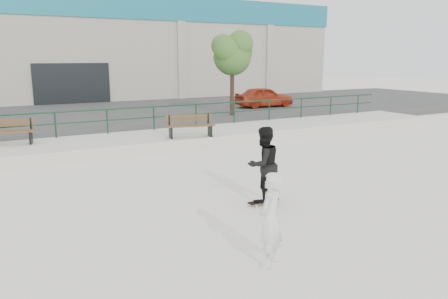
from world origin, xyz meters
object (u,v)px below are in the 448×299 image
skateboard (263,202)px  red_car (264,97)px  tree (233,52)px  standing_skater (263,164)px  bench_right (190,126)px  bench_left (6,132)px  seated_skater (270,220)px

skateboard → red_car: bearing=54.3°
tree → red_car: tree is taller
skateboard → standing_skater: size_ratio=0.42×
bench_right → standing_skater: standing_skater is taller
bench_right → tree: tree is taller
bench_right → skateboard: 7.07m
bench_left → skateboard: 10.17m
red_car → standing_skater: (-9.69, -14.36, -0.11)m
red_car → skateboard: size_ratio=4.75×
skateboard → bench_left: bearing=119.3°
standing_skater → seated_skater: 3.23m
seated_skater → standing_skater: bearing=-154.5°
tree → standing_skater: tree is taller
bench_left → skateboard: size_ratio=2.59×
standing_skater → skateboard: bearing=73.3°
seated_skater → bench_left: bearing=-105.6°
bench_right → tree: 7.47m
bench_left → red_car: 15.95m
bench_right → skateboard: bearing=-87.8°
tree → skateboard: size_ratio=5.66×
standing_skater → bench_right: bearing=-107.0°
bench_right → red_car: 11.30m
tree → seated_skater: 16.79m
red_car → skateboard: 17.35m
bench_left → seated_skater: bearing=-60.9°
bench_left → red_car: size_ratio=0.55×
bench_right → red_car: size_ratio=0.53×
bench_left → standing_skater: 10.13m
tree → standing_skater: 13.59m
skateboard → seated_skater: 3.32m
tree → red_car: 5.22m
red_car → tree: bearing=127.8°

